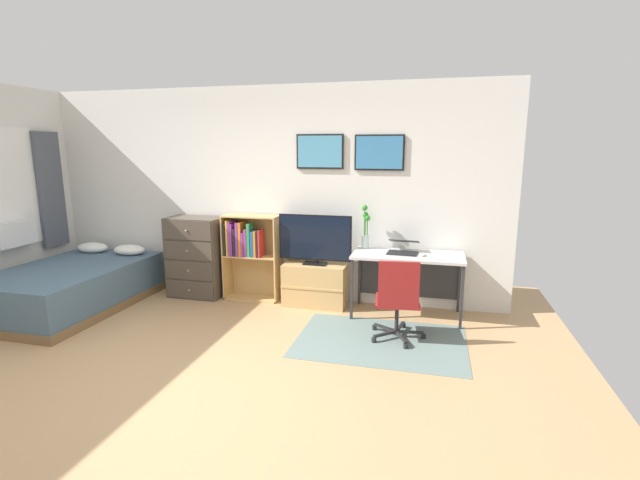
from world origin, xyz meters
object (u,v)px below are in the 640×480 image
(bed, at_px, (72,286))
(television, at_px, (315,240))
(bookshelf, at_px, (248,248))
(desk, at_px, (408,264))
(bamboo_vase, at_px, (365,229))
(office_chair, at_px, (398,298))
(computer_mouse, at_px, (423,254))
(dresser, at_px, (197,257))
(laptop, at_px, (403,247))
(tv_stand, at_px, (315,284))

(bed, bearing_deg, television, 15.49)
(bookshelf, distance_m, desk, 2.04)
(desk, height_order, bamboo_vase, bamboo_vase)
(television, relative_size, office_chair, 1.06)
(bookshelf, bearing_deg, television, -4.29)
(bamboo_vase, bearing_deg, computer_mouse, -19.85)
(computer_mouse, bearing_deg, television, 174.13)
(bamboo_vase, bearing_deg, desk, -13.03)
(bookshelf, xyz_separation_m, desk, (2.04, -0.07, -0.06))
(bed, distance_m, television, 3.05)
(dresser, xyz_separation_m, computer_mouse, (2.91, -0.14, 0.23))
(office_chair, bearing_deg, laptop, 84.69)
(dresser, distance_m, television, 1.65)
(dresser, height_order, computer_mouse, dresser)
(television, distance_m, desk, 1.15)
(office_chair, relative_size, bamboo_vase, 1.62)
(desk, distance_m, office_chair, 0.85)
(computer_mouse, distance_m, bamboo_vase, 0.77)
(tv_stand, height_order, desk, desk)
(office_chair, bearing_deg, bookshelf, 149.13)
(computer_mouse, bearing_deg, desk, 142.56)
(bookshelf, relative_size, bamboo_vase, 2.07)
(tv_stand, distance_m, computer_mouse, 1.39)
(dresser, bearing_deg, tv_stand, 0.53)
(television, bearing_deg, computer_mouse, -5.87)
(bed, relative_size, bamboo_vase, 3.84)
(bookshelf, height_order, computer_mouse, bookshelf)
(bed, relative_size, dresser, 1.93)
(bookshelf, bearing_deg, dresser, -175.03)
(desk, bearing_deg, bed, -168.88)
(dresser, height_order, bamboo_vase, bamboo_vase)
(tv_stand, xyz_separation_m, bamboo_vase, (0.60, 0.09, 0.71))
(dresser, bearing_deg, computer_mouse, -2.76)
(office_chair, height_order, bamboo_vase, bamboo_vase)
(dresser, height_order, tv_stand, dresser)
(bed, height_order, bamboo_vase, bamboo_vase)
(dresser, relative_size, television, 1.16)
(tv_stand, xyz_separation_m, laptop, (1.07, -0.03, 0.54))
(bookshelf, bearing_deg, computer_mouse, -5.22)
(laptop, distance_m, computer_mouse, 0.26)
(office_chair, distance_m, computer_mouse, 0.80)
(desk, relative_size, bamboo_vase, 2.38)
(dresser, height_order, desk, dresser)
(television, distance_m, computer_mouse, 1.30)
(television, relative_size, laptop, 2.32)
(desk, bearing_deg, computer_mouse, -37.44)
(office_chair, bearing_deg, bamboo_vase, 110.18)
(bookshelf, xyz_separation_m, office_chair, (1.99, -0.91, -0.21))
(television, bearing_deg, bed, -164.64)
(dresser, xyz_separation_m, tv_stand, (1.62, 0.02, -0.26))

